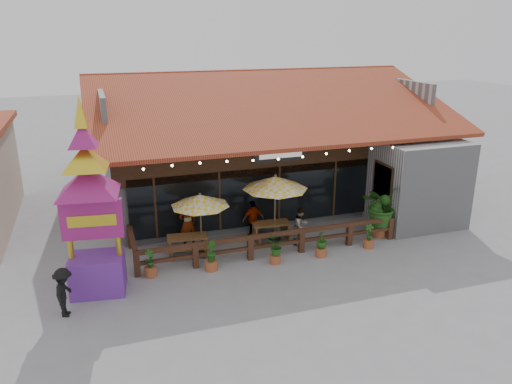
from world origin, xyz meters
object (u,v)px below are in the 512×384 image
object	(u,v)px
umbrella_left	(200,201)
picnic_table_right	(271,228)
umbrella_right	(275,183)
pedestrian	(64,292)
thai_sign_tower	(88,186)
tropical_plant	(381,206)
picnic_table_left	(187,242)

from	to	relation	value
umbrella_left	picnic_table_right	world-z (taller)	umbrella_left
umbrella_right	pedestrian	world-z (taller)	umbrella_right
umbrella_right	picnic_table_right	bearing A→B (deg)	152.52
umbrella_left	thai_sign_tower	distance (m)	4.45
umbrella_left	tropical_plant	bearing A→B (deg)	-6.64
thai_sign_tower	tropical_plant	xyz separation A→B (m)	(10.84, 1.06, -2.25)
umbrella_right	tropical_plant	bearing A→B (deg)	-13.36
picnic_table_left	umbrella_right	bearing A→B (deg)	3.23
picnic_table_left	picnic_table_right	bearing A→B (deg)	4.50
umbrella_left	thai_sign_tower	xyz separation A→B (m)	(-3.74, -1.88, 1.50)
tropical_plant	picnic_table_left	bearing A→B (deg)	174.15
umbrella_left	tropical_plant	xyz separation A→B (m)	(7.10, -0.83, -0.76)
pedestrian	picnic_table_left	bearing A→B (deg)	-41.72
picnic_table_left	tropical_plant	world-z (taller)	tropical_plant
tropical_plant	pedestrian	distance (m)	12.01
picnic_table_left	picnic_table_right	xyz separation A→B (m)	(3.38, 0.27, 0.00)
picnic_table_left	thai_sign_tower	bearing A→B (deg)	-150.08
umbrella_right	thai_sign_tower	xyz separation A→B (m)	(-6.70, -2.04, 1.17)
umbrella_left	tropical_plant	distance (m)	7.19
picnic_table_right	picnic_table_left	bearing A→B (deg)	-175.50
picnic_table_right	thai_sign_tower	distance (m)	7.54
umbrella_right	thai_sign_tower	bearing A→B (deg)	-163.10
umbrella_right	tropical_plant	world-z (taller)	umbrella_right
umbrella_left	pedestrian	bearing A→B (deg)	-147.13
umbrella_right	pedestrian	size ratio (longest dim) A/B	2.05
umbrella_right	picnic_table_right	distance (m)	1.87
umbrella_right	picnic_table_left	world-z (taller)	umbrella_right
umbrella_left	picnic_table_left	world-z (taller)	umbrella_left
umbrella_right	pedestrian	distance (m)	8.45
tropical_plant	thai_sign_tower	bearing A→B (deg)	-174.44
umbrella_right	thai_sign_tower	world-z (taller)	thai_sign_tower
umbrella_left	tropical_plant	size ratio (longest dim) A/B	1.27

